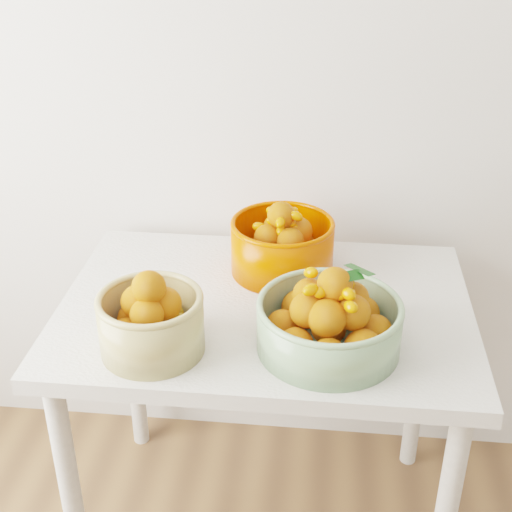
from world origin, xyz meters
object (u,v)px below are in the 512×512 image
object	(u,v)px
bowl_cream	(151,321)
bowl_orange	(282,245)
table	(265,336)
bowl_green	(329,321)

from	to	relation	value
bowl_cream	bowl_orange	world-z (taller)	bowl_cream
table	bowl_green	bearing A→B (deg)	-46.96
bowl_cream	bowl_orange	xyz separation A→B (m)	(0.26, 0.38, 0.00)
bowl_cream	bowl_green	size ratio (longest dim) A/B	0.74
bowl_cream	table	bearing A→B (deg)	42.80
bowl_green	bowl_orange	world-z (taller)	bowl_green
bowl_cream	bowl_green	world-z (taller)	bowl_green
table	bowl_cream	world-z (taller)	bowl_cream
bowl_green	table	bearing A→B (deg)	133.04
table	bowl_green	size ratio (longest dim) A/B	2.67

